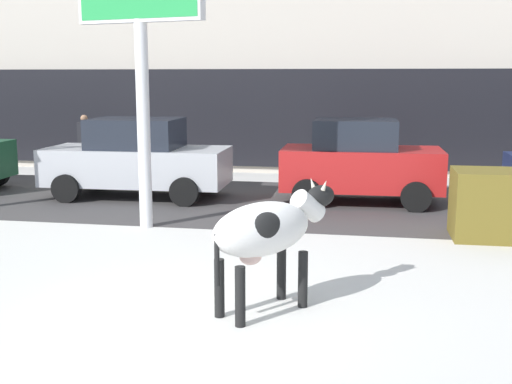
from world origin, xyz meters
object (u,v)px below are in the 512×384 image
Objects in this scene: cow_holstein at (266,230)px; dumpster at (503,205)px; pedestrian_by_cars at (85,145)px; car_red_hatchback at (360,162)px; car_silver_sedan at (137,159)px.

dumpster is at bearing 51.06° from cow_holstein.
pedestrian_by_cars reaches higher than cow_holstein.
cow_holstein is 5.48m from dumpster.
car_red_hatchback is at bearing -18.93° from pedestrian_by_cars.
car_red_hatchback is 2.05× the size of pedestrian_by_cars.
cow_holstein is 0.41× the size of car_silver_sedan.
car_silver_sedan reaches higher than cow_holstein.
car_silver_sedan is 3.95m from pedestrian_by_cars.
cow_holstein is 0.49× the size of car_red_hatchback.
car_silver_sedan is 2.45× the size of pedestrian_by_cars.
car_red_hatchback is at bearing 82.82° from cow_holstein.
car_red_hatchback is 8.21m from pedestrian_by_cars.
car_red_hatchback is 3.87m from dumpster.
car_silver_sedan is 8.10m from dumpster.
pedestrian_by_cars reaches higher than dumpster.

